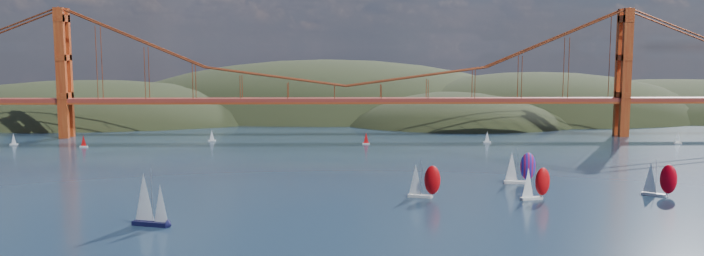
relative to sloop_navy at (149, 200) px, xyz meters
name	(u,v)px	position (x,y,z in m)	size (l,w,h in m)	color
headlands	(422,136)	(89.46, 246.45, -18.11)	(725.00, 225.00, 96.00)	black
bridge	(342,62)	(42.76, 148.16, 26.58)	(552.00, 12.00, 55.00)	maroon
sloop_navy	(149,200)	(0.00, 0.00, 0.00)	(8.64, 5.95, 12.82)	black
racer_0	(424,180)	(62.95, 26.51, -1.12)	(8.58, 5.10, 9.61)	silver
racer_1	(535,183)	(91.02, 23.86, -1.32)	(8.20, 4.73, 9.19)	silver
racer_2	(659,179)	(124.19, 26.83, -1.06)	(8.36, 7.27, 9.73)	silver
racer_rwb	(519,167)	(92.41, 44.25, -0.88)	(8.91, 3.95, 10.11)	silver
distant_boat_1	(14,139)	(-87.49, 125.07, -3.25)	(3.00, 2.00, 4.70)	silver
distant_boat_2	(84,141)	(-57.70, 118.78, -3.25)	(3.00, 2.00, 4.70)	silver
distant_boat_3	(212,135)	(-11.01, 134.42, -3.25)	(3.00, 2.00, 4.70)	silver
distant_boat_4	(678,138)	(177.18, 122.88, -3.25)	(3.00, 2.00, 4.70)	silver
distant_boat_8	(487,137)	(101.45, 127.67, -3.25)	(3.00, 2.00, 4.70)	silver
distant_boat_9	(366,138)	(52.19, 124.31, -3.25)	(3.00, 2.00, 4.70)	silver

